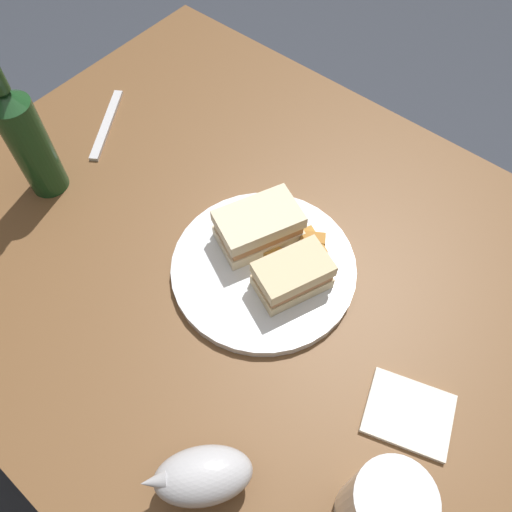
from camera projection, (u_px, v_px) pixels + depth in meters
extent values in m
plane|color=#333842|center=(253.00, 402.00, 1.45)|extent=(6.00, 6.00, 0.00)
cube|color=brown|center=(252.00, 352.00, 1.12)|extent=(1.11, 0.86, 0.78)
cylinder|color=white|center=(262.00, 269.00, 0.77)|extent=(0.28, 0.28, 0.02)
cube|color=beige|center=(290.00, 283.00, 0.74)|extent=(0.10, 0.12, 0.02)
cube|color=#B27A4C|center=(291.00, 277.00, 0.72)|extent=(0.09, 0.11, 0.01)
cube|color=beige|center=(292.00, 271.00, 0.71)|extent=(0.10, 0.12, 0.02)
cube|color=beige|center=(259.00, 234.00, 0.78)|extent=(0.12, 0.14, 0.02)
cube|color=#B27A4C|center=(259.00, 227.00, 0.77)|extent=(0.11, 0.14, 0.02)
cube|color=beige|center=(259.00, 219.00, 0.75)|extent=(0.12, 0.14, 0.02)
cube|color=#AD702D|center=(312.00, 241.00, 0.78)|extent=(0.04, 0.04, 0.02)
cube|color=#B77F33|center=(281.00, 257.00, 0.76)|extent=(0.05, 0.03, 0.02)
cube|color=gold|center=(310.00, 276.00, 0.74)|extent=(0.04, 0.03, 0.02)
cube|color=#B77F33|center=(313.00, 244.00, 0.77)|extent=(0.06, 0.04, 0.02)
cylinder|color=white|center=(381.00, 507.00, 0.54)|extent=(0.08, 0.08, 0.14)
cylinder|color=#C67014|center=(373.00, 511.00, 0.58)|extent=(0.07, 0.07, 0.05)
cylinder|color=#B7B7BC|center=(206.00, 480.00, 0.61)|extent=(0.04, 0.04, 0.02)
ellipsoid|color=#B7B7BC|center=(203.00, 476.00, 0.58)|extent=(0.13, 0.13, 0.06)
ellipsoid|color=#381E0F|center=(203.00, 475.00, 0.58)|extent=(0.10, 0.11, 0.02)
cone|color=#B7B7BC|center=(154.00, 482.00, 0.57)|extent=(0.04, 0.04, 0.02)
cylinder|color=#19421E|center=(32.00, 148.00, 0.80)|extent=(0.06, 0.06, 0.18)
cone|color=#19421E|center=(5.00, 97.00, 0.71)|extent=(0.06, 0.06, 0.02)
cube|color=silver|center=(409.00, 413.00, 0.66)|extent=(0.13, 0.12, 0.01)
cube|color=silver|center=(107.00, 124.00, 0.94)|extent=(0.11, 0.16, 0.01)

